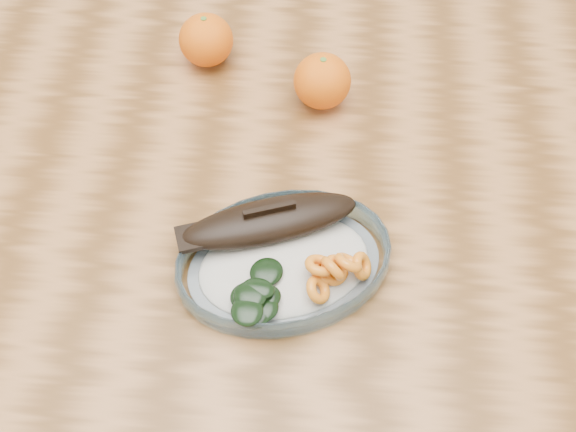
{
  "coord_description": "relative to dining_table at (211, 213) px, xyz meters",
  "views": [
    {
      "loc": [
        0.15,
        -0.58,
        1.45
      ],
      "look_at": [
        0.11,
        -0.08,
        0.77
      ],
      "focal_mm": 45.0,
      "sensor_mm": 36.0,
      "label": 1
    }
  ],
  "objects": [
    {
      "name": "ground",
      "position": [
        0.0,
        0.0,
        -0.65
      ],
      "size": [
        3.0,
        3.0,
        0.0
      ],
      "primitive_type": "plane",
      "color": "slate",
      "rests_on": "ground"
    },
    {
      "name": "dining_table",
      "position": [
        0.0,
        0.0,
        0.0
      ],
      "size": [
        1.2,
        0.8,
        0.75
      ],
      "color": "#5C3715",
      "rests_on": "ground"
    },
    {
      "name": "plated_meal",
      "position": [
        0.11,
        -0.14,
        0.12
      ],
      "size": [
        0.56,
        0.56,
        0.08
      ],
      "rotation": [
        0.0,
        0.0,
        0.34
      ],
      "color": "white",
      "rests_on": "dining_table"
    },
    {
      "name": "orange_left",
      "position": [
        -0.02,
        0.2,
        0.14
      ],
      "size": [
        0.08,
        0.08,
        0.08
      ],
      "primitive_type": "sphere",
      "color": "#E74304",
      "rests_on": "dining_table"
    },
    {
      "name": "orange_right",
      "position": [
        0.14,
        0.13,
        0.14
      ],
      "size": [
        0.08,
        0.08,
        0.08
      ],
      "primitive_type": "sphere",
      "color": "#E74304",
      "rests_on": "dining_table"
    }
  ]
}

